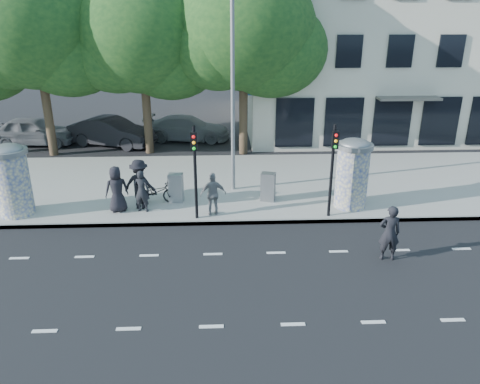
{
  "coord_description": "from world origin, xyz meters",
  "views": [
    {
      "loc": [
        0.29,
        -11.6,
        7.23
      ],
      "look_at": [
        0.95,
        3.5,
        1.27
      ],
      "focal_mm": 35.0,
      "sensor_mm": 36.0,
      "label": 1
    }
  ],
  "objects_px": {
    "ped_b": "(142,191)",
    "car_left": "(34,131)",
    "traffic_pole_far": "(333,162)",
    "street_lamp": "(233,76)",
    "man_road": "(389,233)",
    "bicycle": "(156,192)",
    "cabinet_left": "(176,188)",
    "ped_a": "(117,189)",
    "cabinet_right": "(268,187)",
    "car_right": "(188,128)",
    "car_mid": "(112,132)",
    "ped_e": "(213,194)",
    "ad_column_right": "(352,172)",
    "traffic_pole_near": "(195,164)",
    "ad_column_left": "(12,178)",
    "ped_d": "(140,184)"
  },
  "relations": [
    {
      "from": "ad_column_right",
      "to": "ped_e",
      "type": "relative_size",
      "value": 1.64
    },
    {
      "from": "ped_d",
      "to": "ped_b",
      "type": "bearing_deg",
      "value": 120.88
    },
    {
      "from": "ped_a",
      "to": "ped_b",
      "type": "distance_m",
      "value": 0.91
    },
    {
      "from": "street_lamp",
      "to": "car_right",
      "type": "relative_size",
      "value": 1.65
    },
    {
      "from": "cabinet_right",
      "to": "street_lamp",
      "type": "bearing_deg",
      "value": 153.12
    },
    {
      "from": "ad_column_left",
      "to": "cabinet_left",
      "type": "relative_size",
      "value": 2.33
    },
    {
      "from": "cabinet_right",
      "to": "ped_b",
      "type": "bearing_deg",
      "value": -153.83
    },
    {
      "from": "cabinet_left",
      "to": "cabinet_right",
      "type": "relative_size",
      "value": 1.01
    },
    {
      "from": "bicycle",
      "to": "ped_e",
      "type": "bearing_deg",
      "value": -113.97
    },
    {
      "from": "ad_column_left",
      "to": "traffic_pole_near",
      "type": "distance_m",
      "value": 6.67
    },
    {
      "from": "ped_e",
      "to": "cabinet_left",
      "type": "xyz_separation_m",
      "value": [
        -1.47,
        1.34,
        -0.24
      ]
    },
    {
      "from": "car_mid",
      "to": "cabinet_right",
      "type": "bearing_deg",
      "value": -117.21
    },
    {
      "from": "ped_e",
      "to": "bicycle",
      "type": "bearing_deg",
      "value": -36.38
    },
    {
      "from": "man_road",
      "to": "car_right",
      "type": "xyz_separation_m",
      "value": [
        -6.98,
        14.3,
        -0.18
      ]
    },
    {
      "from": "ped_a",
      "to": "ad_column_left",
      "type": "bearing_deg",
      "value": -18.8
    },
    {
      "from": "ad_column_left",
      "to": "car_right",
      "type": "bearing_deg",
      "value": 62.42
    },
    {
      "from": "traffic_pole_far",
      "to": "street_lamp",
      "type": "height_order",
      "value": "street_lamp"
    },
    {
      "from": "ad_column_left",
      "to": "car_left",
      "type": "xyz_separation_m",
      "value": [
        -2.98,
        10.05,
        -0.75
      ]
    },
    {
      "from": "car_left",
      "to": "car_mid",
      "type": "distance_m",
      "value": 4.45
    },
    {
      "from": "traffic_pole_far",
      "to": "ped_b",
      "type": "distance_m",
      "value": 7.0
    },
    {
      "from": "bicycle",
      "to": "car_mid",
      "type": "distance_m",
      "value": 9.43
    },
    {
      "from": "ped_a",
      "to": "bicycle",
      "type": "distance_m",
      "value": 1.59
    },
    {
      "from": "ad_column_left",
      "to": "traffic_pole_far",
      "type": "height_order",
      "value": "traffic_pole_far"
    },
    {
      "from": "bicycle",
      "to": "cabinet_left",
      "type": "relative_size",
      "value": 1.48
    },
    {
      "from": "man_road",
      "to": "bicycle",
      "type": "relative_size",
      "value": 1.05
    },
    {
      "from": "ad_column_left",
      "to": "ped_e",
      "type": "bearing_deg",
      "value": -3.15
    },
    {
      "from": "traffic_pole_near",
      "to": "street_lamp",
      "type": "bearing_deg",
      "value": 63.77
    },
    {
      "from": "ped_b",
      "to": "bicycle",
      "type": "bearing_deg",
      "value": -105.47
    },
    {
      "from": "ad_column_left",
      "to": "street_lamp",
      "type": "height_order",
      "value": "street_lamp"
    },
    {
      "from": "traffic_pole_near",
      "to": "bicycle",
      "type": "height_order",
      "value": "traffic_pole_near"
    },
    {
      "from": "ped_a",
      "to": "ped_d",
      "type": "xyz_separation_m",
      "value": [
        0.8,
        0.29,
        0.08
      ]
    },
    {
      "from": "cabinet_left",
      "to": "ped_b",
      "type": "bearing_deg",
      "value": -136.71
    },
    {
      "from": "ad_column_right",
      "to": "ped_a",
      "type": "distance_m",
      "value": 8.76
    },
    {
      "from": "bicycle",
      "to": "car_mid",
      "type": "xyz_separation_m",
      "value": [
        -3.5,
        8.76,
        0.2
      ]
    },
    {
      "from": "street_lamp",
      "to": "car_mid",
      "type": "bearing_deg",
      "value": 131.07
    },
    {
      "from": "man_road",
      "to": "cabinet_left",
      "type": "relative_size",
      "value": 1.56
    },
    {
      "from": "traffic_pole_near",
      "to": "car_mid",
      "type": "xyz_separation_m",
      "value": [
        -5.14,
        10.35,
        -1.44
      ]
    },
    {
      "from": "ped_b",
      "to": "bicycle",
      "type": "relative_size",
      "value": 0.95
    },
    {
      "from": "ad_column_right",
      "to": "man_road",
      "type": "relative_size",
      "value": 1.49
    },
    {
      "from": "man_road",
      "to": "bicycle",
      "type": "height_order",
      "value": "man_road"
    },
    {
      "from": "car_right",
      "to": "street_lamp",
      "type": "bearing_deg",
      "value": -156.34
    },
    {
      "from": "ped_b",
      "to": "ad_column_right",
      "type": "bearing_deg",
      "value": -169.11
    },
    {
      "from": "ad_column_right",
      "to": "traffic_pole_far",
      "type": "distance_m",
      "value": 1.52
    },
    {
      "from": "ped_a",
      "to": "car_mid",
      "type": "bearing_deg",
      "value": -97.2
    },
    {
      "from": "ad_column_left",
      "to": "street_lamp",
      "type": "xyz_separation_m",
      "value": [
        8.0,
        2.13,
        3.26
      ]
    },
    {
      "from": "ped_e",
      "to": "bicycle",
      "type": "height_order",
      "value": "ped_e"
    },
    {
      "from": "ped_b",
      "to": "car_left",
      "type": "relative_size",
      "value": 0.34
    },
    {
      "from": "ped_a",
      "to": "cabinet_right",
      "type": "relative_size",
      "value": 1.54
    },
    {
      "from": "traffic_pole_far",
      "to": "ped_d",
      "type": "xyz_separation_m",
      "value": [
        -6.94,
        1.08,
        -1.13
      ]
    },
    {
      "from": "ped_a",
      "to": "cabinet_left",
      "type": "xyz_separation_m",
      "value": [
        2.08,
        0.86,
        -0.3
      ]
    }
  ]
}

